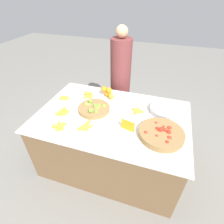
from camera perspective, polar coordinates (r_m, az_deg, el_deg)
The scene contains 14 objects.
ground_plane at distance 2.53m, azimuth -0.00°, elevation -15.02°, with size 12.00×12.00×0.00m, color gray.
market_table at distance 2.24m, azimuth -0.00°, elevation -8.92°, with size 1.71×1.14×0.77m.
lime_bowl at distance 2.06m, azimuth -5.88°, elevation 1.21°, with size 0.37×0.37×0.09m.
tomato_basket at distance 1.78m, azimuth 15.82°, elevation -6.79°, with size 0.44×0.44×0.09m.
orange_pile at distance 2.29m, azimuth -1.34°, elevation 6.38°, with size 0.19×0.13×0.13m.
metal_bowl at distance 2.12m, azimuth 17.09°, elevation 0.68°, with size 0.36×0.36×0.06m.
price_sign at distance 1.77m, azimuth 5.16°, elevation -4.40°, with size 0.14×0.04×0.12m.
banana_bunch_middle_right at distance 1.89m, azimuth -16.98°, elevation -4.46°, with size 0.16×0.17×0.06m.
banana_bunch_front_center at distance 2.32m, azimuth -7.62°, elevation 5.61°, with size 0.15×0.13×0.06m.
banana_bunch_front_left at distance 2.05m, azimuth 8.45°, elevation 0.34°, with size 0.16×0.16×0.03m.
banana_bunch_back_center at distance 2.35m, azimuth -15.45°, elevation 4.44°, with size 0.15×0.12×0.03m.
banana_bunch_middle_left at distance 1.82m, azimuth -8.74°, elevation -4.69°, with size 0.18×0.18×0.06m.
banana_bunch_front_right at distance 2.07m, azimuth -15.77°, elevation -0.08°, with size 0.16×0.16×0.06m.
vendor_person at distance 2.71m, azimuth 2.70°, elevation 9.00°, with size 0.30×0.30×1.56m.
Camera 1 is at (0.49, -1.49, 1.99)m, focal length 28.00 mm.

